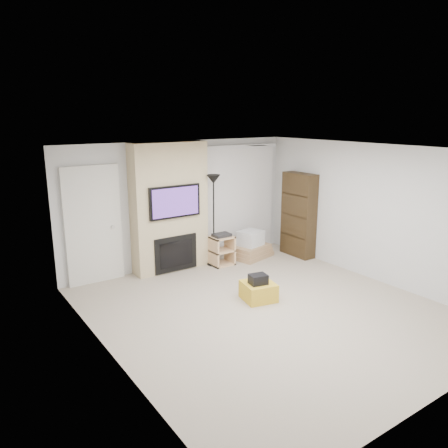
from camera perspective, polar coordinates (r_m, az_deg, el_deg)
floor at (r=7.05m, az=5.65°, el=-11.10°), size 5.00×5.50×0.00m
ceiling at (r=6.40m, az=6.20°, el=9.61°), size 5.00×5.50×0.00m
wall_back at (r=8.82m, az=-5.72°, el=2.66°), size 5.00×0.00×2.50m
wall_front at (r=4.97m, az=27.10°, el=-8.08°), size 5.00×0.00×2.50m
wall_left at (r=5.40m, az=-14.85°, el=-5.21°), size 0.00×5.50×2.50m
wall_right at (r=8.41m, az=19.02°, el=1.38°), size 0.00×5.50×2.50m
hvac_vent at (r=7.26m, az=4.46°, el=10.16°), size 0.35×0.18×0.01m
ottoman at (r=7.33m, az=4.52°, el=-8.74°), size 0.59×0.59×0.30m
black_bag at (r=7.20m, az=4.48°, el=-7.21°), size 0.32×0.27×0.16m
fireplace_wall at (r=8.48m, az=-7.10°, el=2.06°), size 1.50×0.47×2.50m
entry_door at (r=8.14m, az=-16.70°, el=-0.26°), size 1.02×0.11×2.14m
vertical_blinds at (r=9.52m, az=1.83°, el=3.70°), size 1.98×0.10×2.37m
floor_lamp at (r=8.63m, az=-1.38°, el=3.86°), size 0.27×0.27×1.85m
av_stand at (r=8.89m, az=-0.30°, el=-3.21°), size 0.45×0.38×0.66m
box_stack at (r=9.42m, az=3.48°, el=-3.02°), size 1.00×0.85×0.58m
bookshelf at (r=9.50m, az=9.73°, el=1.18°), size 0.30×0.80×1.80m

